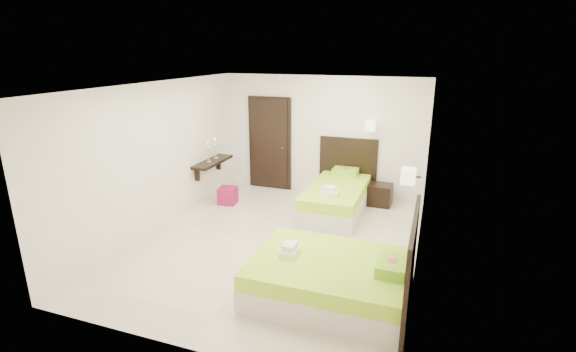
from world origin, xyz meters
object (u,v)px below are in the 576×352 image
(bed_double, at_px, (336,278))
(bed_single, at_px, (337,196))
(nightstand, at_px, (379,195))
(ottoman, at_px, (228,196))

(bed_double, bearing_deg, bed_single, 102.75)
(bed_double, height_order, nightstand, bed_double)
(bed_single, distance_m, nightstand, 0.98)
(bed_single, xyz_separation_m, bed_double, (0.69, -3.04, -0.02))
(nightstand, distance_m, ottoman, 3.18)
(bed_single, height_order, bed_double, bed_single)
(nightstand, relative_size, ottoman, 1.43)
(bed_single, bearing_deg, bed_double, -77.25)
(bed_double, bearing_deg, nightstand, 89.01)
(bed_double, xyz_separation_m, nightstand, (0.06, 3.67, -0.07))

